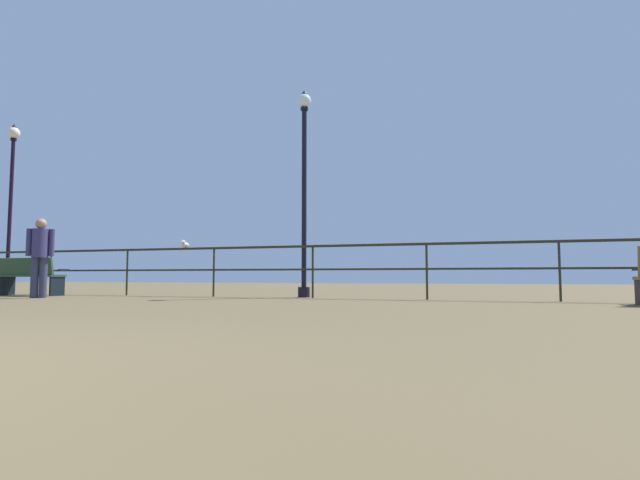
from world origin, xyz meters
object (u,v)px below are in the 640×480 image
Objects in this scene: lamppost_left at (11,190)px; seagull_on_rail at (185,244)px; bench_far_left at (29,274)px; person_by_bench at (40,252)px; lamppost_center at (304,177)px.

lamppost_left reaches higher than seagull_on_rail.
bench_far_left is 0.34× the size of lamppost_left.
lamppost_left is at bearing 148.95° from person_by_bench.
person_by_bench is (-5.17, -2.03, -1.67)m from lamppost_center.
lamppost_left reaches higher than lamppost_center.
person_by_bench is 2.94m from seagull_on_rail.
lamppost_center is 5.79m from person_by_bench.
seagull_on_rail is at bearing 13.60° from bench_far_left.
lamppost_center is 3.16m from seagull_on_rail.
lamppost_center is at bearing 21.45° from person_by_bench.
lamppost_left is 5.97m from seagull_on_rail.
lamppost_center reaches higher than bench_far_left.
bench_far_left is 3.78m from seagull_on_rail.
seagull_on_rail is at bearing -173.89° from lamppost_center.
lamppost_left reaches higher than person_by_bench.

